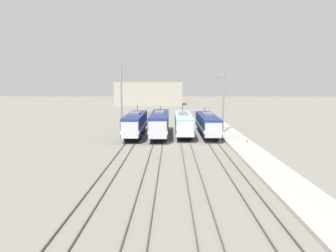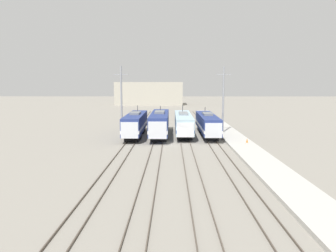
# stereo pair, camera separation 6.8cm
# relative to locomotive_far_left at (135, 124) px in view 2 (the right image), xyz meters

# --- Properties ---
(ground_plane) EXTENTS (400.00, 400.00, 0.00)m
(ground_plane) POSITION_rel_locomotive_far_left_xyz_m (6.35, -6.93, -2.17)
(ground_plane) COLOR gray
(rail_pair_far_left) EXTENTS (1.51, 120.00, 0.15)m
(rail_pair_far_left) POSITION_rel_locomotive_far_left_xyz_m (-0.00, -6.93, -2.10)
(rail_pair_far_left) COLOR #4C4238
(rail_pair_far_left) RESTS_ON ground_plane
(rail_pair_center_left) EXTENTS (1.51, 120.00, 0.15)m
(rail_pair_center_left) POSITION_rel_locomotive_far_left_xyz_m (4.23, -6.93, -2.10)
(rail_pair_center_left) COLOR #4C4238
(rail_pair_center_left) RESTS_ON ground_plane
(rail_pair_center_right) EXTENTS (1.51, 120.00, 0.15)m
(rail_pair_center_right) POSITION_rel_locomotive_far_left_xyz_m (8.47, -6.93, -2.10)
(rail_pair_center_right) COLOR #4C4238
(rail_pair_center_right) RESTS_ON ground_plane
(rail_pair_far_right) EXTENTS (1.51, 120.00, 0.15)m
(rail_pair_far_right) POSITION_rel_locomotive_far_left_xyz_m (12.70, -6.93, -2.10)
(rail_pair_far_right) COLOR #4C4238
(rail_pair_far_right) RESTS_ON ground_plane
(locomotive_far_left) EXTENTS (2.89, 16.94, 5.17)m
(locomotive_far_left) POSITION_rel_locomotive_far_left_xyz_m (0.00, 0.00, 0.00)
(locomotive_far_left) COLOR black
(locomotive_far_left) RESTS_ON ground_plane
(locomotive_center_left) EXTENTS (3.03, 18.39, 5.01)m
(locomotive_center_left) POSITION_rel_locomotive_far_left_xyz_m (4.23, 0.36, 0.08)
(locomotive_center_left) COLOR black
(locomotive_center_left) RESTS_ON ground_plane
(locomotive_center_right) EXTENTS (2.94, 19.09, 5.14)m
(locomotive_center_right) POSITION_rel_locomotive_far_left_xyz_m (8.47, 2.26, -0.11)
(locomotive_center_right) COLOR #232326
(locomotive_center_right) RESTS_ON ground_plane
(locomotive_far_right) EXTENTS (2.86, 18.16, 4.74)m
(locomotive_far_right) POSITION_rel_locomotive_far_left_xyz_m (12.70, 1.29, -0.10)
(locomotive_far_right) COLOR black
(locomotive_far_right) RESTS_ON ground_plane
(catenary_tower_left) EXTENTS (2.67, 0.35, 12.27)m
(catenary_tower_left) POSITION_rel_locomotive_far_left_xyz_m (-2.76, 2.69, 4.16)
(catenary_tower_left) COLOR gray
(catenary_tower_left) RESTS_ON ground_plane
(catenary_tower_right) EXTENTS (2.67, 0.35, 12.27)m
(catenary_tower_right) POSITION_rel_locomotive_far_left_xyz_m (15.65, 2.69, 4.16)
(catenary_tower_right) COLOR gray
(catenary_tower_right) RESTS_ON ground_plane
(platform) EXTENTS (4.00, 120.00, 0.38)m
(platform) POSITION_rel_locomotive_far_left_xyz_m (16.71, -6.93, -1.98)
(platform) COLOR #B7B5AD
(platform) RESTS_ON ground_plane
(traffic_cone) EXTENTS (0.29, 0.29, 0.67)m
(traffic_cone) POSITION_rel_locomotive_far_left_xyz_m (17.64, -8.06, -1.46)
(traffic_cone) COLOR orange
(traffic_cone) RESTS_ON platform
(depot_building) EXTENTS (29.39, 15.48, 10.03)m
(depot_building) POSITION_rel_locomotive_far_left_xyz_m (-3.64, 91.26, 2.84)
(depot_building) COLOR #B2AD9E
(depot_building) RESTS_ON ground_plane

